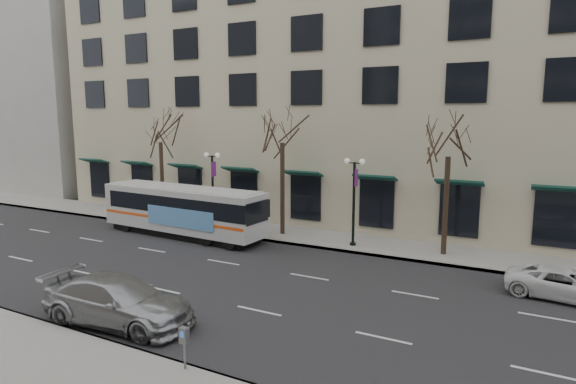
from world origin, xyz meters
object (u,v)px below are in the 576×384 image
Objects in this scene: tree_far_right at (449,138)px; city_bus at (183,209)px; pay_station at (184,339)px; silver_car at (118,301)px; tree_far_left at (160,129)px; lamp_post_left at (213,186)px; lamp_post_right at (354,198)px; white_pickup at (565,284)px; tree_far_mid at (282,127)px.

tree_far_right is 16.51m from city_bus.
tree_far_right is 0.68× the size of city_bus.
silver_car is at bearing 162.63° from pay_station.
lamp_post_left is (5.01, -0.60, -3.75)m from tree_far_left.
lamp_post_right is at bearing 16.21° from city_bus.
tree_far_left reaches higher than lamp_post_right.
city_bus reaches higher than pay_station.
lamp_post_left is 15.26m from silver_car.
city_bus is (-15.54, -3.01, -4.70)m from tree_far_right.
city_bus is 21.21m from white_pickup.
tree_far_left is 1.83× the size of white_pickup.
pay_station is at bearing -46.12° from tree_far_left.
tree_far_mid is 6.40m from lamp_post_left.
tree_far_left is 1.60× the size of lamp_post_left.
tree_far_mid is 1.64× the size of lamp_post_right.
tree_far_right is 1.55× the size of lamp_post_left.
white_pickup is at bearing -59.16° from silver_car.
tree_far_right is at bearing -0.00° from tree_far_mid.
city_bus is (4.46, -3.01, -4.97)m from tree_far_left.
tree_far_left is at bearing 87.61° from white_pickup.
lamp_post_left is at bearing -173.15° from tree_far_mid.
white_pickup is at bearing -14.36° from tree_far_mid.
tree_far_left is 1.03× the size of tree_far_right.
white_pickup is (14.61, 10.47, -0.23)m from silver_car.
tree_far_right is 17.55m from pay_station.
city_bus is (-10.55, -2.41, -1.22)m from lamp_post_right.
lamp_post_left reaches higher than pay_station.
tree_far_right is 6.11m from lamp_post_right.
tree_far_right is at bearing 6.85° from lamp_post_right.
tree_far_right is at bearing 14.31° from city_bus.
pay_station is (11.02, -13.09, -0.64)m from city_bus.
tree_far_right is 6.26× the size of pay_station.
lamp_post_left is (-14.99, -0.60, -3.48)m from tree_far_right.
silver_car is at bearing -56.88° from city_bus.
tree_far_left reaches higher than white_pickup.
tree_far_left is 7.32m from city_bus.
tree_far_mid is at bearing 180.00° from tree_far_right.
tree_far_right is at bearing 77.02° from pay_station.
lamp_post_right is (-4.99, -0.60, -3.48)m from tree_far_right.
tree_far_left is at bearing -180.00° from tree_far_mid.
silver_car is (1.01, -14.47, -6.04)m from tree_far_mid.
tree_far_right is 1.55× the size of lamp_post_right.
tree_far_right is 1.77× the size of white_pickup.
white_pickup is at bearing -9.37° from lamp_post_left.
white_pickup is (15.62, -4.00, -6.27)m from tree_far_mid.
tree_far_mid reaches higher than city_bus.
tree_far_right is (20.00, 0.00, -0.28)m from tree_far_left.
silver_car reaches higher than pay_station.
tree_far_right reaches higher than city_bus.
lamp_post_right reaches higher than pay_station.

